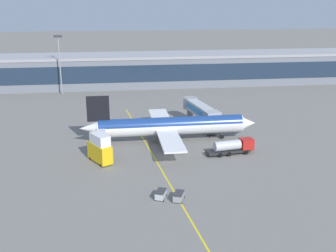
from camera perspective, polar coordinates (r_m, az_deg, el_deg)
The scene contains 10 objects.
ground_plane at distance 92.09m, azimuth 0.09°, elevation -4.32°, with size 700.00×700.00×0.00m, color slate.
apron_lead_in_line at distance 93.60m, azimuth -2.08°, elevation -3.96°, with size 0.30×80.00×0.01m, color yellow.
terminal_building at distance 166.19m, azimuth -3.64°, elevation 7.65°, with size 203.31×18.28×12.19m.
main_airliner at distance 101.12m, azimuth 0.27°, elevation 0.02°, with size 42.92×33.83×11.82m.
jet_bridge at distance 112.15m, azimuth 4.32°, elevation 2.23°, with size 6.81×18.84×6.57m.
fuel_tanker at distance 94.81m, azimuth 8.84°, elevation -2.76°, with size 11.06×4.14×3.25m.
catering_lift at distance 89.82m, azimuth -9.24°, elevation -3.03°, with size 5.52×7.15×6.30m.
baggage_cart_0 at distance 74.18m, azimuth -0.99°, elevation -9.25°, with size 2.41×3.03×1.48m.
baggage_cart_1 at distance 73.49m, azimuth 1.46°, elevation -9.53°, with size 2.41×3.03×1.48m.
apron_light_mast_0 at distance 154.17m, azimuth -14.52°, elevation 8.72°, with size 2.80×0.50×20.81m.
Camera 1 is at (-11.32, -84.85, 33.98)m, focal length 44.87 mm.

